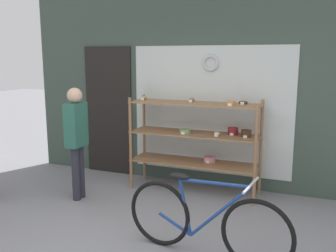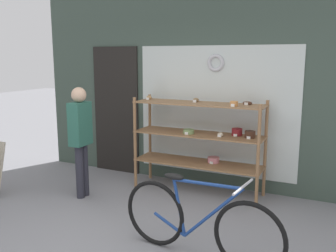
% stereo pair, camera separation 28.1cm
% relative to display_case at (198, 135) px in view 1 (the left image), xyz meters
% --- Properties ---
extents(storefront_facade, '(5.70, 0.13, 3.04)m').
position_rel_display_case_xyz_m(storefront_facade, '(-0.16, 0.38, 0.65)').
color(storefront_facade, '#3D4C42').
rests_on(storefront_facade, ground_plane).
extents(display_case, '(1.86, 0.51, 1.37)m').
position_rel_display_case_xyz_m(display_case, '(0.00, 0.00, 0.00)').
color(display_case, '#8E6642').
rests_on(display_case, ground_plane).
extents(bicycle, '(1.71, 0.46, 0.82)m').
position_rel_display_case_xyz_m(bicycle, '(0.62, -1.72, -0.47)').
color(bicycle, black).
rests_on(bicycle, ground_plane).
extents(pedestrian, '(0.20, 0.33, 1.54)m').
position_rel_display_case_xyz_m(pedestrian, '(-1.43, -0.90, 0.06)').
color(pedestrian, '#282833').
rests_on(pedestrian, ground_plane).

